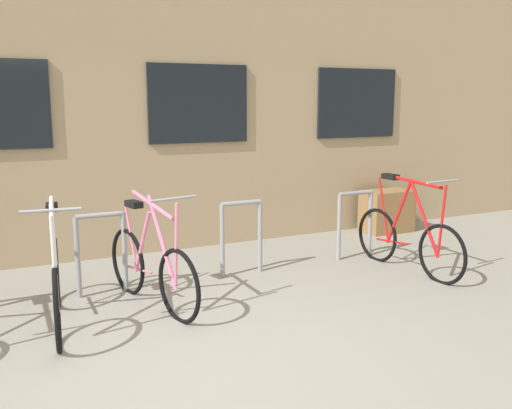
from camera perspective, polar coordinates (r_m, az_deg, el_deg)
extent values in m
plane|color=gray|center=(4.24, -5.46, -15.96)|extent=(42.00, 42.00, 0.00)
cube|color=tan|center=(10.15, -19.25, 15.01)|extent=(28.00, 6.52, 5.59)
cube|color=black|center=(7.20, -5.76, 10.02)|extent=(1.30, 0.04, 0.97)
cube|color=black|center=(8.35, 10.11, 9.96)|extent=(1.30, 0.04, 0.97)
cylinder|color=gray|center=(5.72, -17.46, -5.12)|extent=(0.05, 0.05, 0.79)
cylinder|color=gray|center=(5.80, -13.03, -4.70)|extent=(0.05, 0.05, 0.79)
cylinder|color=gray|center=(5.66, -15.42, -1.04)|extent=(0.45, 0.05, 0.05)
cylinder|color=gray|center=(6.10, -3.40, -3.67)|extent=(0.05, 0.05, 0.79)
cylinder|color=gray|center=(6.29, 0.40, -3.24)|extent=(0.05, 0.05, 0.79)
cylinder|color=gray|center=(6.11, -1.49, 0.16)|extent=(0.45, 0.05, 0.05)
cylinder|color=gray|center=(6.81, 8.33, -2.29)|extent=(0.05, 0.05, 0.79)
cylinder|color=gray|center=(7.07, 11.35, -1.91)|extent=(0.05, 0.05, 0.79)
cylinder|color=gray|center=(6.86, 9.97, 1.14)|extent=(0.45, 0.05, 0.05)
torus|color=black|center=(5.78, -12.74, -5.61)|extent=(0.18, 0.65, 0.66)
torus|color=black|center=(4.96, -7.75, -8.12)|extent=(0.18, 0.65, 0.66)
cylinder|color=pink|center=(5.09, -9.40, -3.72)|extent=(0.14, 0.46, 0.79)
cylinder|color=pink|center=(5.42, -11.30, -3.72)|extent=(0.11, 0.33, 0.64)
cylinder|color=pink|center=(5.16, -10.33, -0.04)|extent=(0.20, 0.73, 0.19)
cylinder|color=pink|center=(5.58, -11.63, -6.40)|extent=(0.13, 0.48, 0.07)
cylinder|color=pink|center=(5.63, -12.45, -3.01)|extent=(0.07, 0.20, 0.58)
cylinder|color=pink|center=(4.88, -8.01, -4.00)|extent=(0.04, 0.08, 0.73)
cube|color=black|center=(5.48, -12.16, 0.04)|extent=(0.14, 0.22, 0.06)
cylinder|color=gray|center=(4.82, -8.28, 0.58)|extent=(0.43, 0.12, 0.03)
torus|color=black|center=(6.91, 12.05, -3.03)|extent=(0.08, 0.65, 0.64)
torus|color=black|center=(6.23, 18.15, -4.79)|extent=(0.08, 0.65, 0.64)
cylinder|color=red|center=(6.33, 16.50, -1.28)|extent=(0.07, 0.48, 0.79)
cylinder|color=red|center=(6.60, 14.11, -0.87)|extent=(0.06, 0.35, 0.75)
cylinder|color=red|center=(6.38, 15.65, 2.22)|extent=(0.09, 0.76, 0.07)
cylinder|color=red|center=(6.73, 13.45, -3.63)|extent=(0.06, 0.50, 0.07)
cylinder|color=red|center=(6.77, 12.67, -0.33)|extent=(0.04, 0.20, 0.70)
cylinder|color=red|center=(6.16, 18.17, -1.46)|extent=(0.03, 0.08, 0.73)
cube|color=black|center=(6.65, 13.32, 2.74)|extent=(0.11, 0.21, 0.06)
cylinder|color=gray|center=(6.11, 18.20, 2.20)|extent=(0.44, 0.05, 0.03)
torus|color=black|center=(5.61, -19.38, -6.42)|extent=(0.12, 0.66, 0.66)
torus|color=black|center=(4.65, -19.33, -9.92)|extent=(0.12, 0.66, 0.66)
cylinder|color=silver|center=(4.81, -19.59, -4.97)|extent=(0.09, 0.49, 0.80)
cylinder|color=silver|center=(5.21, -19.56, -4.47)|extent=(0.08, 0.36, 0.68)
cylinder|color=silver|center=(4.90, -19.83, -0.73)|extent=(0.13, 0.79, 0.15)
cylinder|color=silver|center=(5.38, -19.36, -7.42)|extent=(0.08, 0.51, 0.07)
cylinder|color=silver|center=(5.45, -19.58, -3.57)|extent=(0.05, 0.20, 0.62)
cylinder|color=silver|center=(4.56, -19.60, -5.50)|extent=(0.04, 0.08, 0.73)
cube|color=black|center=(5.29, -19.80, -0.24)|extent=(0.12, 0.21, 0.06)
cylinder|color=gray|center=(4.50, -19.91, -0.56)|extent=(0.44, 0.08, 0.03)
cube|color=olive|center=(8.44, 12.97, -0.64)|extent=(0.70, 0.44, 0.60)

